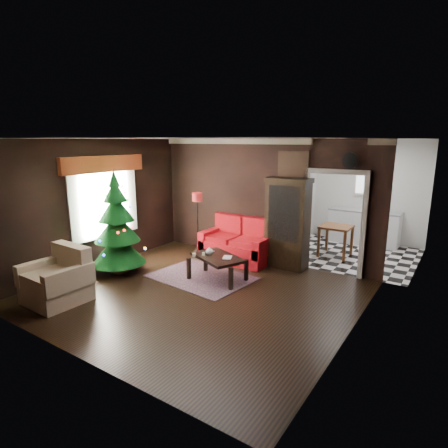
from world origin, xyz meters
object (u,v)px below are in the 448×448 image
Objects in this scene: wall_clock at (350,161)px; coffee_table at (217,268)px; christmas_tree at (117,224)px; teapot at (209,251)px; armchair at (56,277)px; floor_lamp at (198,224)px; kitchen_table at (335,241)px; loveseat at (237,240)px; curio_cabinet at (287,226)px.

coffee_table is at bearing -140.29° from wall_clock.
christmas_tree is 12.84× the size of teapot.
wall_clock reaches higher than armchair.
floor_lamp is 1.36× the size of coffee_table.
coffee_table is (2.01, 0.78, -0.79)m from christmas_tree.
christmas_tree reaches higher than armchair.
loveseat is at bearing -137.49° from kitchen_table.
christmas_tree is at bearing -115.20° from floor_lamp.
christmas_tree reaches higher than curio_cabinet.
loveseat reaches higher than kitchen_table.
curio_cabinet reaches higher than coffee_table.
wall_clock is at bearing -66.25° from kitchen_table.
wall_clock is at bearing 13.08° from floor_lamp.
coffee_table is at bearing 55.27° from armchair.
curio_cabinet is 2.11m from floor_lamp.
armchair is at bearing -99.37° from floor_lamp.
floor_lamp is 3.38m from kitchen_table.
loveseat reaches higher than teapot.
curio_cabinet is at bearing 61.24° from coffee_table.
coffee_table is 3.28m from kitchen_table.
curio_cabinet reaches higher than kitchen_table.
floor_lamp is 9.01× the size of teapot.
floor_lamp reaches higher than coffee_table.
coffee_table is 3.44× the size of wall_clock.
wall_clock reaches higher than kitchen_table.
coffee_table is at bearing -37.58° from floor_lamp.
loveseat is at bearing 50.70° from christmas_tree.
christmas_tree is (-0.80, -1.71, 0.22)m from floor_lamp.
armchair reaches higher than kitchen_table.
christmas_tree is at bearing -148.64° from wall_clock.
kitchen_table is at bearing 63.31° from coffee_table.
wall_clock is at bearing 9.66° from loveseat.
kitchen_table is at bearing 42.51° from loveseat.
wall_clock is (2.19, 1.72, 1.79)m from teapot.
floor_lamp is (-0.88, -0.35, 0.33)m from loveseat.
teapot is at bearing -122.74° from curio_cabinet.
christmas_tree is 5.14m from kitchen_table.
kitchen_table is (0.65, 1.43, -0.57)m from curio_cabinet.
christmas_tree reaches higher than kitchen_table.
armchair is 6.23m from kitchen_table.
christmas_tree is 1.74m from armchair.
coffee_table is at bearing -118.76° from curio_cabinet.
loveseat reaches higher than armchair.
armchair reaches higher than coffee_table.
curio_cabinet is at bearing 15.69° from floor_lamp.
floor_lamp is (-2.03, -0.57, -0.12)m from curio_cabinet.
christmas_tree is at bearing -133.22° from kitchen_table.
curio_cabinet is at bearing 58.01° from armchair.
kitchen_table is at bearing 46.78° from christmas_tree.
curio_cabinet is 0.89× the size of christmas_tree.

